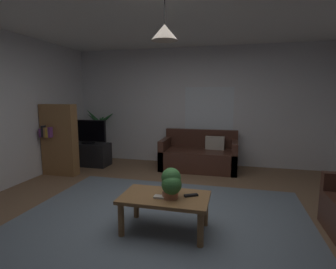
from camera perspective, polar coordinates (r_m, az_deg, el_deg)
The scene contains 15 objects.
floor at distance 3.55m, azimuth -1.24°, elevation -17.92°, with size 5.69×5.78×0.02m, color brown.
rug at distance 3.37m, azimuth -2.18°, elevation -19.16°, with size 3.70×3.18×0.01m, color slate.
wall_back at distance 6.05m, azimuth 6.07°, elevation 6.02°, with size 5.81×0.06×2.63m, color silver.
ceiling at distance 3.36m, azimuth -1.40°, elevation 27.14°, with size 5.69×5.78×0.02m, color white.
window_pane at distance 5.99m, azimuth 8.85°, elevation 5.31°, with size 1.08×0.01×1.01m, color white.
couch_under_window at distance 5.68m, azimuth 6.79°, elevation -4.75°, with size 1.59×0.82×0.82m.
coffee_table at distance 3.13m, azimuth -0.69°, elevation -14.34°, with size 1.01×0.59×0.42m.
book_on_table_0 at distance 3.04m, azimuth -1.88°, elevation -13.34°, with size 0.12×0.08×0.02m, color beige.
remote_on_table_0 at distance 3.10m, azimuth 5.02°, elevation -12.98°, with size 0.05×0.16×0.02m, color black.
potted_plant_on_table at distance 2.99m, azimuth 0.71°, elevation -10.36°, with size 0.24×0.27×0.34m.
tv_stand at distance 6.22m, azimuth -16.66°, elevation -4.13°, with size 0.90×0.44×0.50m, color black.
tv at distance 6.11m, azimuth -16.96°, elevation 0.62°, with size 0.86×0.16×0.53m.
potted_palm_corner at distance 6.63m, azimuth -14.48°, elevation -0.45°, with size 0.80×0.68×1.27m.
bookshelf_corner at distance 5.60m, azimuth -22.52°, elevation -1.04°, with size 0.70×0.31×1.40m.
pendant_lamp at distance 2.96m, azimuth -0.76°, elevation 21.27°, with size 0.29×0.29×0.49m.
Camera 1 is at (0.84, -3.07, 1.56)m, focal length 28.14 mm.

